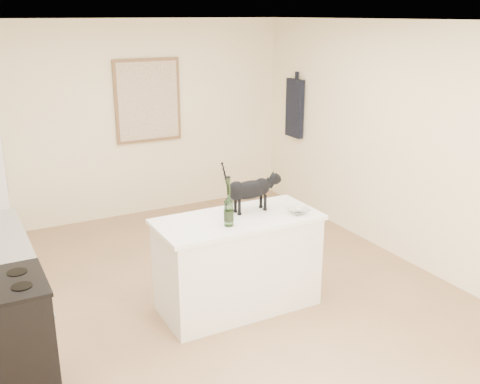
{
  "coord_description": "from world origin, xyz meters",
  "views": [
    {
      "loc": [
        -2.08,
        -4.32,
        2.66
      ],
      "look_at": [
        0.15,
        -0.15,
        1.12
      ],
      "focal_mm": 41.29,
      "sensor_mm": 36.0,
      "label": 1
    }
  ],
  "objects_px": {
    "wine_bottle": "(229,204)",
    "stove": "(6,344)",
    "black_cat": "(250,192)",
    "glass_bowl": "(298,211)"
  },
  "relations": [
    {
      "from": "stove",
      "to": "wine_bottle",
      "type": "height_order",
      "value": "wine_bottle"
    },
    {
      "from": "stove",
      "to": "wine_bottle",
      "type": "bearing_deg",
      "value": 7.84
    },
    {
      "from": "black_cat",
      "to": "glass_bowl",
      "type": "bearing_deg",
      "value": -34.85
    },
    {
      "from": "wine_bottle",
      "to": "stove",
      "type": "bearing_deg",
      "value": -172.16
    },
    {
      "from": "stove",
      "to": "glass_bowl",
      "type": "relative_size",
      "value": 4.39
    },
    {
      "from": "stove",
      "to": "glass_bowl",
      "type": "height_order",
      "value": "glass_bowl"
    },
    {
      "from": "wine_bottle",
      "to": "glass_bowl",
      "type": "bearing_deg",
      "value": -2.76
    },
    {
      "from": "black_cat",
      "to": "wine_bottle",
      "type": "bearing_deg",
      "value": -144.43
    },
    {
      "from": "stove",
      "to": "glass_bowl",
      "type": "xyz_separation_m",
      "value": [
        2.59,
        0.23,
        0.48
      ]
    },
    {
      "from": "stove",
      "to": "wine_bottle",
      "type": "xyz_separation_m",
      "value": [
        1.89,
        0.26,
        0.65
      ]
    }
  ]
}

